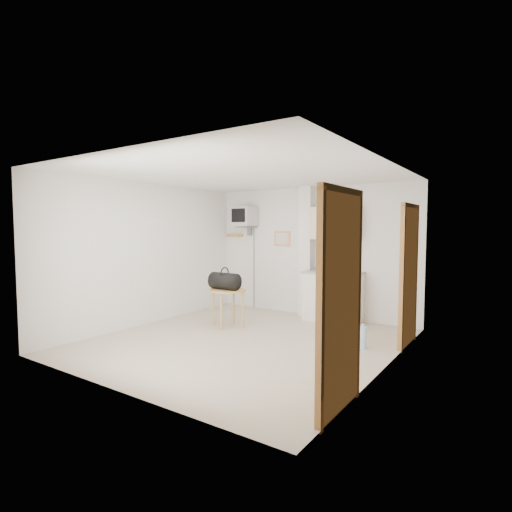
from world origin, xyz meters
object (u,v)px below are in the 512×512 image
Objects in this scene: water_bottle at (363,337)px; duffel_bag at (225,281)px; crt_television at (244,217)px; round_table at (228,294)px.

duffel_bag is at bearing -177.18° from water_bottle.
duffel_bag is (0.65, -1.48, -1.14)m from crt_television.
crt_television is 3.30× the size of round_table.
duffel_bag is (-0.03, -0.04, 0.23)m from round_table.
crt_television is 4.05× the size of duffel_bag.
round_table is at bearing 56.26° from duffel_bag.
duffel_bag is 2.49m from water_bottle.
crt_television is 1.98m from duffel_bag.
crt_television reaches higher than duffel_bag.
round_table is at bearing -178.16° from water_bottle.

